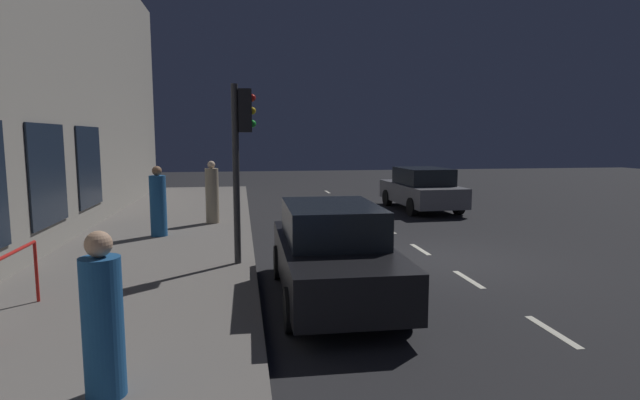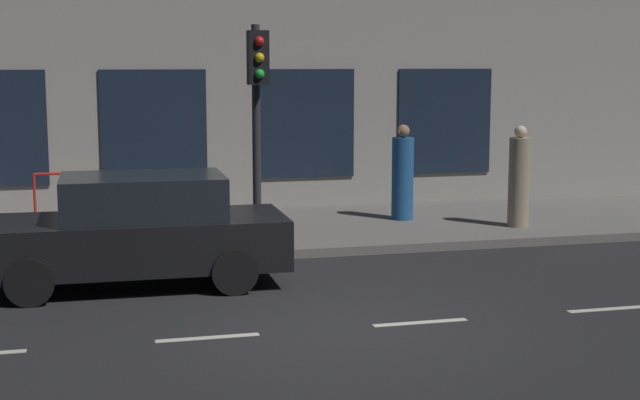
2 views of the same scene
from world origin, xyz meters
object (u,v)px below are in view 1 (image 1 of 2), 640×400
pedestrian_0 (103,321)px  pedestrian_1 (212,194)px  parked_car_2 (332,252)px  pedestrian_2 (158,204)px  traffic_light (241,140)px  parked_car_1 (422,189)px

pedestrian_0 → pedestrian_1: bearing=35.8°
parked_car_2 → pedestrian_2: (3.61, -5.23, 0.19)m
pedestrian_1 → traffic_light: bearing=-93.2°
pedestrian_1 → pedestrian_2: 2.21m
pedestrian_0 → parked_car_2: bearing=-4.2°
pedestrian_1 → pedestrian_2: size_ratio=1.02×
pedestrian_0 → pedestrian_2: (0.76, -8.30, 0.07)m
parked_car_2 → pedestrian_1: pedestrian_1 is taller
pedestrian_0 → pedestrian_2: pedestrian_2 is taller
traffic_light → parked_car_1: size_ratio=0.82×
parked_car_1 → pedestrian_2: (8.76, 4.34, 0.19)m
parked_car_2 → pedestrian_1: 7.42m
parked_car_1 → parked_car_2: 10.86m
parked_car_1 → pedestrian_2: bearing=-155.5°
parked_car_2 → pedestrian_0: bearing=48.0°
parked_car_1 → parked_car_2: bearing=-120.1°
traffic_light → parked_car_2: size_ratio=0.82×
pedestrian_0 → pedestrian_1: pedestrian_1 is taller
traffic_light → pedestrian_2: bearing=-56.0°
parked_car_1 → pedestrian_0: bearing=-124.2°
traffic_light → parked_car_1: bearing=-131.3°
parked_car_1 → pedestrian_0: (8.00, 12.64, 0.12)m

